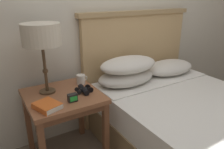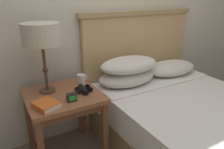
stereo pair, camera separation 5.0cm
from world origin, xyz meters
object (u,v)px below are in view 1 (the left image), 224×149
table_lamp (41,36)px  coffee_mug (81,79)px  book_on_nightstand (47,106)px  bed (193,123)px  alarm_clock (73,98)px  binoculars_pair (84,90)px  nightstand (63,103)px

table_lamp → coffee_mug: size_ratio=5.43×
book_on_nightstand → coffee_mug: (0.39, 0.29, 0.02)m
bed → alarm_clock: (-0.95, 0.38, 0.34)m
binoculars_pair → coffee_mug: coffee_mug is taller
alarm_clock → coffee_mug: bearing=55.6°
nightstand → bed: (0.97, -0.54, -0.22)m
nightstand → book_on_nightstand: book_on_nightstand is taller
table_lamp → alarm_clock: size_ratio=7.98×
book_on_nightstand → coffee_mug: size_ratio=2.11×
binoculars_pair → alarm_clock: alarm_clock is taller
nightstand → alarm_clock: size_ratio=8.87×
table_lamp → coffee_mug: 0.52m
bed → coffee_mug: size_ratio=19.00×
book_on_nightstand → alarm_clock: 0.20m
coffee_mug → book_on_nightstand: bearing=-143.2°
coffee_mug → binoculars_pair: bearing=-107.1°
nightstand → binoculars_pair: bearing=-18.6°
binoculars_pair → coffee_mug: bearing=72.9°
nightstand → coffee_mug: (0.22, 0.12, 0.13)m
nightstand → table_lamp: (-0.09, 0.10, 0.55)m
nightstand → table_lamp: size_ratio=1.11×
nightstand → bed: bed is taller
book_on_nightstand → alarm_clock: size_ratio=3.10×
bed → book_on_nightstand: size_ratio=9.02×
coffee_mug → bed: bearing=-41.3°
alarm_clock → binoculars_pair: bearing=37.5°
book_on_nightstand → coffee_mug: 0.49m
table_lamp → book_on_nightstand: bearing=-106.3°
nightstand → bed: bearing=-29.1°
binoculars_pair → nightstand: bearing=161.4°
binoculars_pair → book_on_nightstand: bearing=-161.0°
nightstand → book_on_nightstand: size_ratio=2.86×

